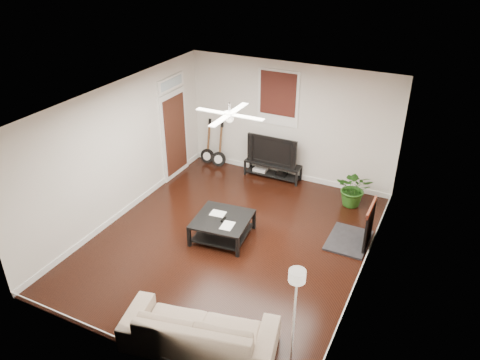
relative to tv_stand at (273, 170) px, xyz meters
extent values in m
cube|color=black|center=(0.29, -2.78, -0.19)|extent=(5.00, 6.00, 0.01)
cube|color=white|center=(0.29, -2.78, 2.61)|extent=(5.00, 6.00, 0.01)
cube|color=silver|center=(0.29, 0.22, 1.21)|extent=(5.00, 0.01, 2.80)
cube|color=silver|center=(0.29, -5.78, 1.21)|extent=(5.00, 0.01, 2.80)
cube|color=silver|center=(-2.21, -2.78, 1.21)|extent=(0.01, 6.00, 2.80)
cube|color=silver|center=(2.79, -2.78, 1.21)|extent=(0.01, 6.00, 2.80)
cube|color=brown|center=(2.78, -1.78, 1.21)|extent=(0.02, 2.20, 2.80)
cube|color=black|center=(2.49, -1.78, 0.27)|extent=(0.80, 1.10, 0.92)
cube|color=#3F1111|center=(-0.01, 0.19, 1.76)|extent=(1.00, 0.06, 1.30)
cube|color=white|center=(-2.17, -0.88, 1.06)|extent=(0.08, 1.00, 2.50)
cube|color=black|center=(0.00, 0.00, 0.00)|extent=(1.38, 0.37, 0.39)
imported|color=black|center=(0.00, 0.02, 0.55)|extent=(1.23, 0.16, 0.71)
cube|color=black|center=(0.08, -2.73, 0.03)|extent=(1.15, 1.15, 0.44)
imported|color=tan|center=(1.07, -5.26, 0.13)|extent=(2.34, 1.32, 0.64)
imported|color=#235518|center=(2.07, -0.41, 0.23)|extent=(0.84, 0.76, 0.84)
camera|label=1|loc=(3.72, -9.34, 5.16)|focal=34.89mm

